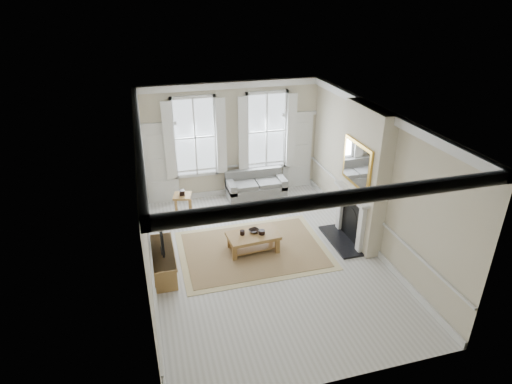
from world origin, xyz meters
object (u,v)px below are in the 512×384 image
object	(u,v)px
sofa	(256,187)
side_table	(182,199)
coffee_table	(253,237)
tv_stand	(163,262)

from	to	relation	value
sofa	side_table	xyz separation A→B (m)	(-2.20, -0.41, 0.11)
coffee_table	tv_stand	bearing A→B (deg)	-176.87
side_table	coffee_table	size ratio (longest dim) A/B	0.46
side_table	coffee_table	distance (m)	2.70
sofa	side_table	size ratio (longest dim) A/B	3.00
sofa	coffee_table	size ratio (longest dim) A/B	1.37
sofa	tv_stand	distance (m)	4.20
sofa	tv_stand	xyz separation A→B (m)	(-2.94, -3.00, -0.08)
coffee_table	tv_stand	world-z (taller)	tv_stand
tv_stand	side_table	bearing A→B (deg)	74.11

